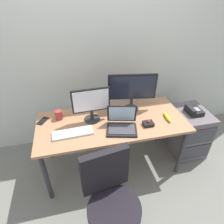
% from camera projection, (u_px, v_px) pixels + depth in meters
% --- Properties ---
extents(ground_plane, '(8.00, 8.00, 0.00)m').
position_uv_depth(ground_plane, '(112.00, 164.00, 2.53)').
color(ground_plane, slate).
extents(back_wall, '(6.00, 0.10, 2.80)m').
position_uv_depth(back_wall, '(99.00, 41.00, 2.32)').
color(back_wall, beige).
rests_on(back_wall, ground).
extents(desk, '(1.65, 0.73, 0.71)m').
position_uv_depth(desk, '(112.00, 126.00, 2.18)').
color(desk, '#A87652').
rests_on(desk, ground).
extents(file_cabinet, '(0.42, 0.53, 0.63)m').
position_uv_depth(file_cabinet, '(187.00, 131.00, 2.59)').
color(file_cabinet, '#5D565A').
rests_on(file_cabinet, ground).
extents(desk_phone, '(0.17, 0.20, 0.09)m').
position_uv_depth(desk_phone, '(194.00, 111.00, 2.38)').
color(desk_phone, black).
rests_on(desk_phone, file_cabinet).
extents(office_chair, '(0.52, 0.52, 0.94)m').
position_uv_depth(office_chair, '(112.00, 207.00, 1.61)').
color(office_chair, black).
rests_on(office_chair, ground).
extents(monitor_main, '(0.55, 0.18, 0.45)m').
position_uv_depth(monitor_main, '(132.00, 89.00, 2.19)').
color(monitor_main, '#262628').
rests_on(monitor_main, desk).
extents(monitor_side, '(0.41, 0.18, 0.39)m').
position_uv_depth(monitor_side, '(91.00, 103.00, 2.03)').
color(monitor_side, '#262628').
rests_on(monitor_side, desk).
extents(keyboard, '(0.42, 0.15, 0.03)m').
position_uv_depth(keyboard, '(73.00, 133.00, 1.94)').
color(keyboard, silver).
rests_on(keyboard, desk).
extents(laptop, '(0.37, 0.33, 0.24)m').
position_uv_depth(laptop, '(122.00, 124.00, 2.00)').
color(laptop, black).
rests_on(laptop, desk).
extents(trackball_mouse, '(0.11, 0.09, 0.07)m').
position_uv_depth(trackball_mouse, '(148.00, 123.00, 2.06)').
color(trackball_mouse, black).
rests_on(trackball_mouse, desk).
extents(coffee_mug, '(0.09, 0.08, 0.11)m').
position_uv_depth(coffee_mug, '(59.00, 115.00, 2.14)').
color(coffee_mug, '#9D3430').
rests_on(coffee_mug, desk).
extents(cell_phone, '(0.13, 0.16, 0.01)m').
position_uv_depth(cell_phone, '(43.00, 121.00, 2.13)').
color(cell_phone, black).
rests_on(cell_phone, desk).
extents(banana, '(0.06, 0.19, 0.04)m').
position_uv_depth(banana, '(167.00, 117.00, 2.16)').
color(banana, yellow).
rests_on(banana, desk).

